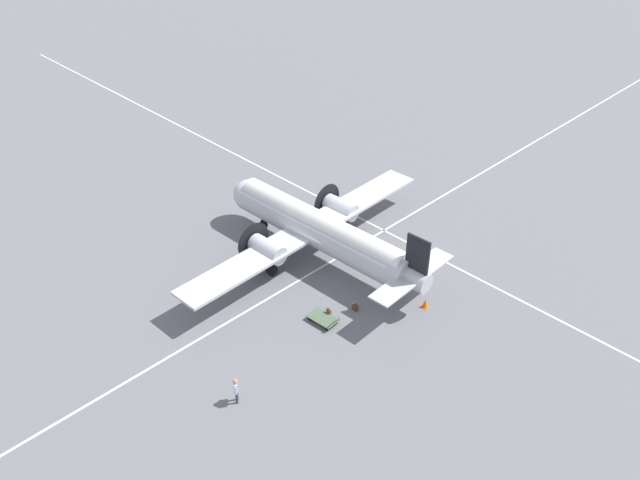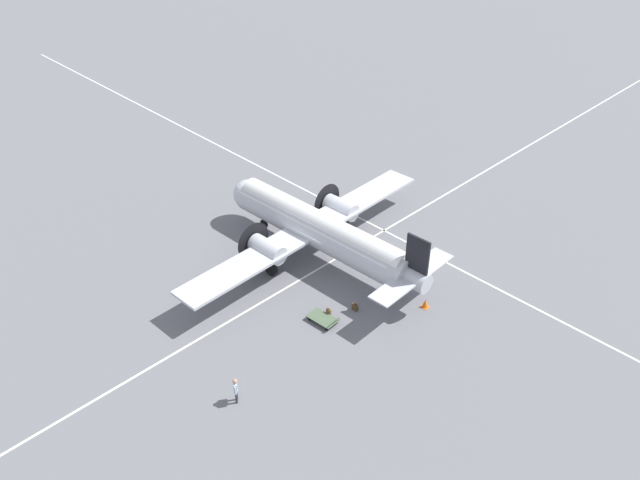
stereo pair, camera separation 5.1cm
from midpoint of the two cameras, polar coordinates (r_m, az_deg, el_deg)
ground_plane at (r=45.10m, az=0.03°, el=-1.65°), size 300.00×300.00×0.00m
apron_line_eastwest at (r=48.81m, az=5.13°, el=1.28°), size 120.00×0.16×0.01m
apron_line_northsouth at (r=44.60m, az=0.82°, el=-2.12°), size 0.16×120.00×0.01m
airliner_main at (r=43.95m, az=-0.34°, el=1.13°), size 17.90×22.25×5.51m
crew_foreground at (r=34.65m, az=-7.68°, el=-13.26°), size 0.45×0.42×1.67m
suitcase_near_door at (r=39.89m, az=0.83°, el=-6.66°), size 0.35×0.13×0.65m
suitcase_upright_spare at (r=40.48m, az=3.26°, el=-6.15°), size 0.42×0.18×0.50m
baggage_cart at (r=39.51m, az=0.29°, el=-7.20°), size 1.97×1.25×0.56m
traffic_cone at (r=41.17m, az=9.64°, el=-5.74°), size 0.48×0.48×0.63m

